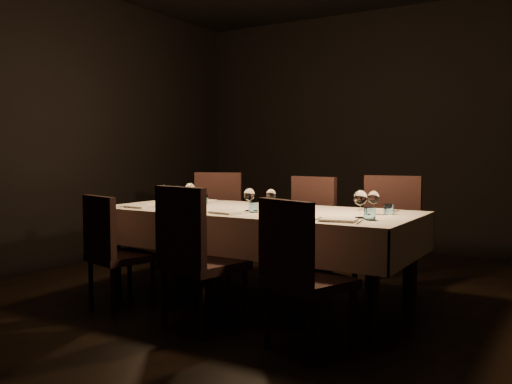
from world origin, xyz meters
The scene contains 14 objects.
room centered at (0.00, 0.00, 1.50)m, with size 5.01×6.01×3.01m.
dining_table centered at (0.00, 0.00, 0.69)m, with size 2.52×1.12×0.76m.
chair_near_left centered at (-0.86, -0.72, 0.49)m, with size 0.52×0.52×0.89m.
place_setting_near_left centered at (-0.85, -0.22, 0.83)m, with size 0.31×0.40×0.17m.
chair_near_center centered at (0.00, -0.80, 0.54)m, with size 0.56×0.56×0.99m.
place_setting_near_center centered at (0.02, -0.22, 0.83)m, with size 0.33×0.40×0.18m.
chair_near_right centered at (0.78, -0.80, 0.52)m, with size 0.58×0.58×0.93m.
place_setting_near_right centered at (0.92, -0.22, 0.84)m, with size 0.36×0.41×0.19m.
chair_far_left centered at (-0.93, 0.74, 0.55)m, with size 0.63×0.63×1.01m.
place_setting_far_left centered at (-0.75, 0.22, 0.83)m, with size 0.35×0.41×0.18m.
chair_far_center centered at (0.08, 0.74, 0.54)m, with size 0.55×0.55×0.99m.
place_setting_far_center centered at (0.07, 0.22, 0.82)m, with size 0.29×0.39×0.16m.
chair_far_right centered at (0.83, 0.80, 0.55)m, with size 0.53×0.53×1.02m.
place_setting_far_right centered at (0.93, 0.22, 0.83)m, with size 0.31×0.40×0.17m.
Camera 1 is at (2.22, -3.67, 1.20)m, focal length 38.00 mm.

